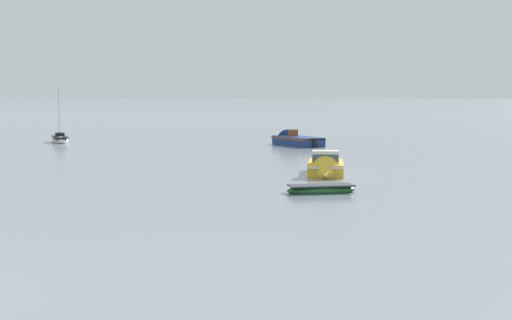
% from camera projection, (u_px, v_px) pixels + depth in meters
% --- Properties ---
extents(sailboat_moored_0, '(4.06, 4.69, 5.35)m').
position_uv_depth(sailboat_moored_0, '(60.00, 140.00, 73.07)').
color(sailboat_moored_0, white).
rests_on(sailboat_moored_0, ground).
extents(motorboat_moored_5, '(3.27, 6.02, 2.17)m').
position_uv_depth(motorboat_moored_5, '(325.00, 170.00, 44.83)').
color(motorboat_moored_5, gold).
rests_on(motorboat_moored_5, ground).
extents(motorboat_moored_6, '(6.14, 5.96, 2.18)m').
position_uv_depth(motorboat_moored_6, '(292.00, 142.00, 69.52)').
color(motorboat_moored_6, navy).
rests_on(motorboat_moored_6, ground).
extents(rowboat_moored_3, '(3.49, 2.72, 0.53)m').
position_uv_depth(rowboat_moored_3, '(321.00, 190.00, 37.41)').
color(rowboat_moored_3, '#23602D').
rests_on(rowboat_moored_3, ground).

